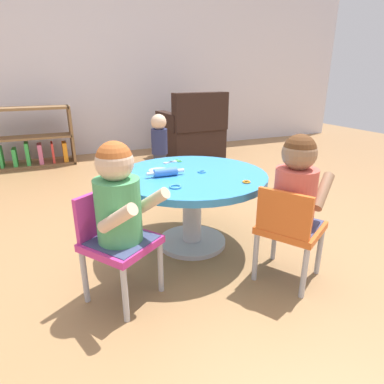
# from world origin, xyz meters

# --- Properties ---
(ground_plane) EXTENTS (10.00, 10.00, 0.00)m
(ground_plane) POSITION_xyz_m (0.00, 0.00, 0.00)
(ground_plane) COLOR #9E7247
(back_wall) EXTENTS (8.00, 0.12, 2.80)m
(back_wall) POSITION_xyz_m (0.00, 3.00, 1.40)
(back_wall) COLOR silver
(back_wall) RESTS_ON ground
(craft_table) EXTENTS (0.92, 0.92, 0.48)m
(craft_table) POSITION_xyz_m (0.00, 0.00, 0.37)
(craft_table) COLOR silver
(craft_table) RESTS_ON ground
(child_chair_left) EXTENTS (0.42, 0.42, 0.54)m
(child_chair_left) POSITION_xyz_m (-0.55, -0.33, 0.31)
(child_chair_left) COLOR #B7B7BC
(child_chair_left) RESTS_ON ground
(seated_child_left) EXTENTS (0.42, 0.44, 0.51)m
(seated_child_left) POSITION_xyz_m (-0.53, -0.36, 0.53)
(seated_child_left) COLOR #3F4772
(seated_child_left) RESTS_ON ground
(child_chair_right) EXTENTS (0.41, 0.41, 0.54)m
(child_chair_right) POSITION_xyz_m (0.29, -0.57, 0.31)
(child_chair_right) COLOR #B7B7BC
(child_chair_right) RESTS_ON ground
(seated_child_right) EXTENTS (0.43, 0.41, 0.51)m
(seated_child_right) POSITION_xyz_m (0.33, -0.55, 0.53)
(seated_child_right) COLOR #3F4772
(seated_child_right) RESTS_ON ground
(bookshelf_low) EXTENTS (0.93, 0.28, 0.70)m
(bookshelf_low) POSITION_xyz_m (-0.95, 2.55, 0.30)
(bookshelf_low) COLOR olive
(bookshelf_low) RESTS_ON ground
(armchair_dark) EXTENTS (0.75, 0.76, 0.85)m
(armchair_dark) POSITION_xyz_m (0.95, 2.15, 0.31)
(armchair_dark) COLOR black
(armchair_dark) RESTS_ON ground
(toddler_standing) EXTENTS (0.17, 0.17, 0.67)m
(toddler_standing) POSITION_xyz_m (0.29, 1.49, 0.36)
(toddler_standing) COLOR #33384C
(toddler_standing) RESTS_ON ground
(rolling_pin) EXTENTS (0.23, 0.05, 0.05)m
(rolling_pin) POSITION_xyz_m (-0.17, 0.01, 0.51)
(rolling_pin) COLOR #3F72CC
(rolling_pin) RESTS_ON craft_table
(craft_scissors) EXTENTS (0.14, 0.08, 0.01)m
(craft_scissors) POSITION_xyz_m (0.01, 0.31, 0.49)
(craft_scissors) COLOR silver
(craft_scissors) RESTS_ON craft_table
(playdough_blob_0) EXTENTS (0.13, 0.13, 0.01)m
(playdough_blob_0) POSITION_xyz_m (-0.17, 0.12, 0.49)
(playdough_blob_0) COLOR #8CCCF2
(playdough_blob_0) RESTS_ON craft_table
(cookie_cutter_0) EXTENTS (0.07, 0.07, 0.01)m
(cookie_cutter_0) POSITION_xyz_m (-0.19, -0.20, 0.49)
(cookie_cutter_0) COLOR #3F99D8
(cookie_cutter_0) RESTS_ON craft_table
(cookie_cutter_1) EXTENTS (0.05, 0.05, 0.01)m
(cookie_cutter_1) POSITION_xyz_m (0.07, 0.00, 0.49)
(cookie_cutter_1) COLOR #3F99D8
(cookie_cutter_1) RESTS_ON craft_table
(cookie_cutter_2) EXTENTS (0.05, 0.05, 0.01)m
(cookie_cutter_2) POSITION_xyz_m (0.21, -0.29, 0.49)
(cookie_cutter_2) COLOR orange
(cookie_cutter_2) RESTS_ON craft_table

